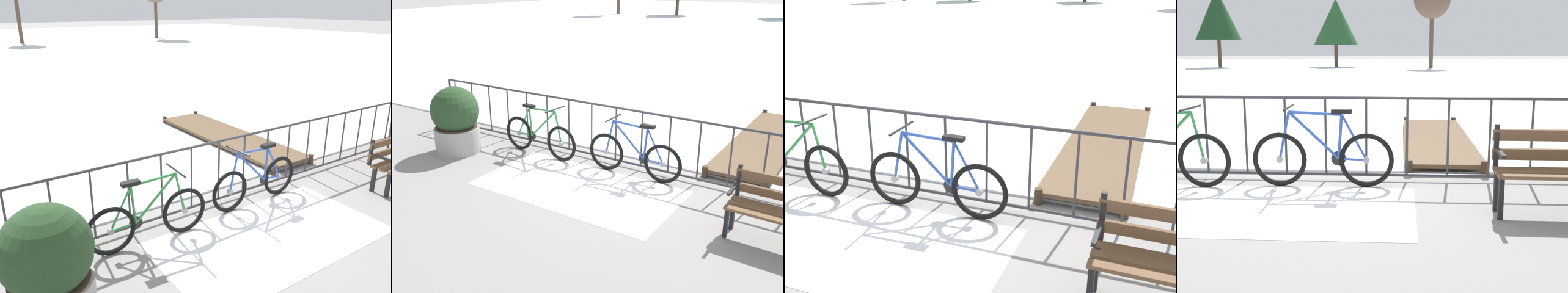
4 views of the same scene
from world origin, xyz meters
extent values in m
plane|color=gray|center=(0.00, 0.00, 0.00)|extent=(160.00, 160.00, 0.00)
cube|color=silver|center=(0.00, 28.40, 0.01)|extent=(80.00, 56.00, 0.03)
cube|color=white|center=(-0.25, -1.20, 0.00)|extent=(3.21, 1.71, 0.01)
cylinder|color=#38383D|center=(0.00, 0.00, 1.05)|extent=(9.00, 0.04, 0.04)
cylinder|color=#38383D|center=(0.00, 0.00, 0.08)|extent=(9.00, 0.04, 0.04)
cylinder|color=#38383D|center=(-1.78, 0.00, 0.57)|extent=(0.03, 0.03, 0.97)
cylinder|color=#38383D|center=(-1.27, 0.00, 0.57)|extent=(0.03, 0.03, 0.97)
cylinder|color=#38383D|center=(-0.76, 0.00, 0.57)|extent=(0.03, 0.03, 0.97)
cylinder|color=#38383D|center=(-0.25, 0.00, 0.57)|extent=(0.03, 0.03, 0.97)
cylinder|color=#38383D|center=(0.25, 0.00, 0.57)|extent=(0.03, 0.03, 0.97)
cylinder|color=#38383D|center=(0.76, 0.00, 0.57)|extent=(0.03, 0.03, 0.97)
cylinder|color=#38383D|center=(1.27, 0.00, 0.57)|extent=(0.03, 0.03, 0.97)
cylinder|color=#38383D|center=(1.78, 0.00, 0.57)|extent=(0.03, 0.03, 0.97)
cylinder|color=#38383D|center=(2.29, 0.00, 0.57)|extent=(0.03, 0.03, 0.97)
torus|color=black|center=(0.79, -0.29, 0.33)|extent=(0.66, 0.07, 0.66)
cylinder|color=gray|center=(0.79, -0.29, 0.33)|extent=(0.08, 0.06, 0.08)
torus|color=black|center=(-0.26, -0.30, 0.33)|extent=(0.66, 0.07, 0.66)
cylinder|color=gray|center=(-0.26, -0.30, 0.33)|extent=(0.08, 0.06, 0.08)
cylinder|color=#2D51B2|center=(0.47, -0.29, 0.62)|extent=(0.08, 0.04, 0.53)
cylinder|color=#2D51B2|center=(0.16, -0.30, 0.63)|extent=(0.61, 0.05, 0.59)
cylinder|color=#2D51B2|center=(0.18, -0.30, 0.90)|extent=(0.63, 0.05, 0.07)
cylinder|color=#2D51B2|center=(0.62, -0.29, 0.34)|extent=(0.34, 0.03, 0.05)
cylinder|color=#2D51B2|center=(0.64, -0.29, 0.61)|extent=(0.32, 0.03, 0.56)
cylinder|color=#2D51B2|center=(-0.20, -0.30, 0.62)|extent=(0.16, 0.03, 0.59)
cube|color=black|center=(0.49, -0.29, 0.92)|extent=(0.24, 0.10, 0.05)
cylinder|color=black|center=(-0.14, -0.30, 0.96)|extent=(0.04, 0.52, 0.03)
cylinder|color=black|center=(0.45, -0.29, 0.35)|extent=(0.18, 0.02, 0.18)
torus|color=black|center=(-1.15, -0.41, 0.33)|extent=(0.66, 0.10, 0.66)
cylinder|color=gray|center=(-1.15, -0.41, 0.33)|extent=(0.08, 0.06, 0.08)
cylinder|color=#2D843D|center=(-1.57, -0.39, 0.63)|extent=(0.61, 0.07, 0.59)
cylinder|color=#2D843D|center=(-1.59, -0.39, 0.90)|extent=(0.63, 0.07, 0.07)
cylinder|color=#2D843D|center=(-1.22, -0.41, 0.62)|extent=(0.16, 0.04, 0.59)
cylinder|color=black|center=(-1.28, -0.41, 0.96)|extent=(0.06, 0.52, 0.03)
cube|color=black|center=(2.18, -1.39, 0.22)|extent=(0.05, 0.06, 0.44)
cube|color=black|center=(2.18, -1.12, 0.22)|extent=(0.05, 0.06, 0.44)
cube|color=black|center=(2.18, -1.00, 0.67)|extent=(0.05, 0.04, 0.45)
cube|color=black|center=(2.18, -1.25, 0.64)|extent=(0.04, 0.40, 0.04)
cube|color=brown|center=(1.80, 2.37, 0.12)|extent=(1.10, 4.13, 0.06)
cylinder|color=#433323|center=(1.30, 0.30, 0.10)|extent=(0.10, 0.10, 0.20)
cylinder|color=#433323|center=(2.29, 0.30, 0.10)|extent=(0.10, 0.10, 0.20)
cylinder|color=#433323|center=(1.30, 4.43, 0.10)|extent=(0.10, 0.10, 0.20)
cylinder|color=#433323|center=(2.29, 4.43, 0.10)|extent=(0.10, 0.10, 0.20)
camera|label=1|loc=(-3.72, -4.50, 2.98)|focal=36.30mm
camera|label=2|loc=(3.51, -6.68, 3.17)|focal=42.11mm
camera|label=3|loc=(2.54, -4.81, 2.66)|focal=44.98mm
camera|label=4|loc=(1.19, -6.20, 1.68)|focal=46.56mm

